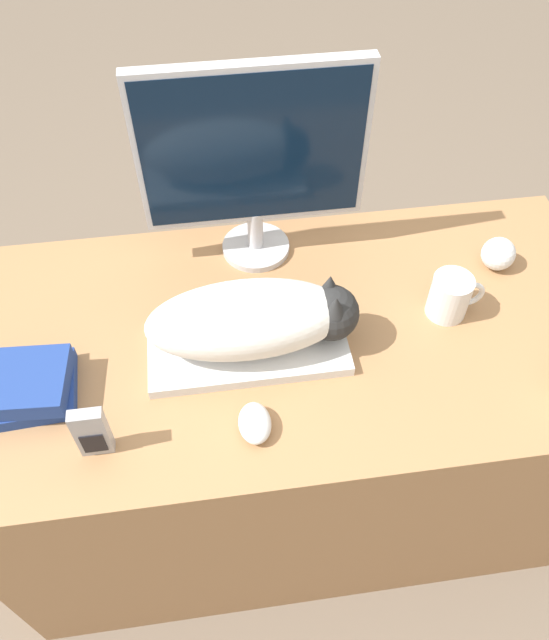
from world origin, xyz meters
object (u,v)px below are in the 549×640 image
Objects in this scene: book_stack at (20,386)px; coffee_mug at (451,296)px; cat at (258,318)px; phone at (92,433)px; keyboard at (248,346)px; monitor at (253,155)px; computer_mouse at (255,423)px; baseball at (498,254)px.

coffee_mug is at bearing 6.18° from book_stack.
cat is 3.44× the size of phone.
cat reaches higher than coffee_mug.
keyboard is 0.45m from book_stack.
monitor reaches higher than cat.
cat is 0.20m from computer_mouse.
baseball reaches higher than book_stack.
cat is 5.55× the size of baseball.
cat is at bearing -173.94° from coffee_mug.
coffee_mug is (0.44, 0.04, 0.04)m from keyboard.
coffee_mug is at bearing 27.26° from computer_mouse.
book_stack is (-0.47, -0.05, -0.06)m from cat.
cat is at bearing 30.45° from phone.
coffee_mug is (0.42, 0.04, -0.05)m from cat.
coffee_mug reaches higher than keyboard.
monitor is at bearing 34.62° from book_stack.
coffee_mug is (0.39, -0.25, -0.22)m from monitor.
phone reaches higher than keyboard.
book_stack is (-0.44, 0.13, 0.01)m from computer_mouse.
monitor is at bearing 82.88° from computer_mouse.
computer_mouse is at bearing -149.80° from baseball.
keyboard is at bearing 87.63° from computer_mouse.
book_stack is at bearing -173.71° from cat.
phone is (-0.74, -0.23, 0.01)m from coffee_mug.
monitor reaches higher than keyboard.
book_stack is (-0.50, -0.34, -0.23)m from monitor.
keyboard is 4.61× the size of computer_mouse.
monitor is 0.60m from baseball.
keyboard is 0.44m from coffee_mug.
monitor is at bearing 166.72° from baseball.
cat is 0.48m from book_stack.
cat is at bearing -0.00° from keyboard.
monitor is 0.54m from computer_mouse.
book_stack is (-0.15, 0.14, -0.03)m from phone.
computer_mouse is 0.51m from coffee_mug.
cat reaches higher than book_stack.
baseball is at bearing 11.71° from book_stack.
computer_mouse is 0.72× the size of phone.
book_stack is at bearing 162.90° from computer_mouse.
computer_mouse is 0.29m from phone.
cat is 3.53× the size of coffee_mug.
keyboard is 0.09m from cat.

